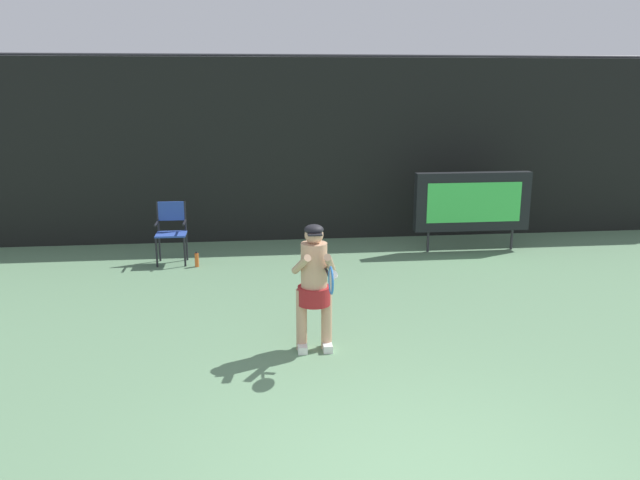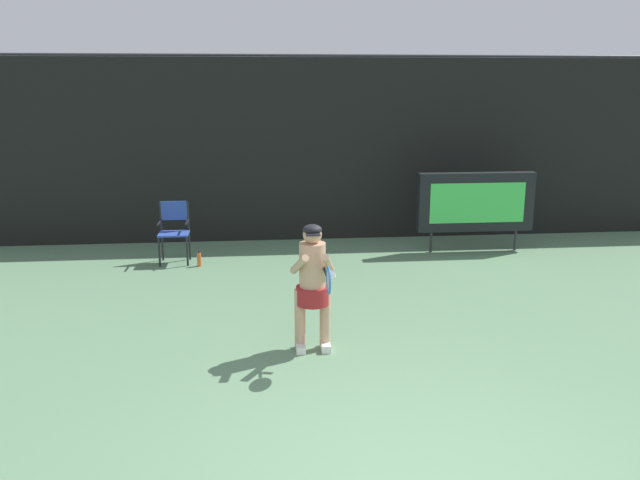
{
  "view_description": "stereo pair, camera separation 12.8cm",
  "coord_description": "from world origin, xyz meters",
  "px_view_note": "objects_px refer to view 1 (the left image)",
  "views": [
    {
      "loc": [
        -1.27,
        -4.21,
        3.12
      ],
      "look_at": [
        -0.31,
        4.11,
        1.05
      ],
      "focal_mm": 35.83,
      "sensor_mm": 36.0,
      "label": 1
    },
    {
      "loc": [
        -1.15,
        -4.22,
        3.12
      ],
      "look_at": [
        -0.31,
        4.11,
        1.05
      ],
      "focal_mm": 35.83,
      "sensor_mm": 36.0,
      "label": 2
    }
  ],
  "objects_px": {
    "umpire_chair": "(171,229)",
    "tennis_racket": "(331,280)",
    "scoreboard": "(472,202)",
    "water_bottle": "(197,260)",
    "tennis_player": "(314,282)"
  },
  "relations": [
    {
      "from": "scoreboard",
      "to": "tennis_player",
      "type": "relative_size",
      "value": 1.43
    },
    {
      "from": "umpire_chair",
      "to": "tennis_racket",
      "type": "distance_m",
      "value": 5.11
    },
    {
      "from": "umpire_chair",
      "to": "tennis_player",
      "type": "relative_size",
      "value": 0.7
    },
    {
      "from": "scoreboard",
      "to": "umpire_chair",
      "type": "distance_m",
      "value": 5.56
    },
    {
      "from": "tennis_player",
      "to": "tennis_racket",
      "type": "height_order",
      "value": "tennis_player"
    },
    {
      "from": "scoreboard",
      "to": "water_bottle",
      "type": "xyz_separation_m",
      "value": [
        -5.1,
        -0.53,
        -0.82
      ]
    },
    {
      "from": "water_bottle",
      "to": "tennis_racket",
      "type": "xyz_separation_m",
      "value": [
        1.78,
        -4.27,
        0.91
      ]
    },
    {
      "from": "water_bottle",
      "to": "tennis_racket",
      "type": "relative_size",
      "value": 0.44
    },
    {
      "from": "tennis_player",
      "to": "scoreboard",
      "type": "bearing_deg",
      "value": 51.16
    },
    {
      "from": "tennis_player",
      "to": "water_bottle",
      "type": "bearing_deg",
      "value": 113.84
    },
    {
      "from": "umpire_chair",
      "to": "tennis_racket",
      "type": "xyz_separation_m",
      "value": [
        2.23,
        -4.59,
        0.41
      ]
    },
    {
      "from": "water_bottle",
      "to": "umpire_chair",
      "type": "bearing_deg",
      "value": 144.41
    },
    {
      "from": "scoreboard",
      "to": "umpire_chair",
      "type": "bearing_deg",
      "value": -177.85
    },
    {
      "from": "umpire_chair",
      "to": "tennis_player",
      "type": "bearing_deg",
      "value": -62.7
    },
    {
      "from": "umpire_chair",
      "to": "water_bottle",
      "type": "relative_size",
      "value": 4.08
    }
  ]
}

